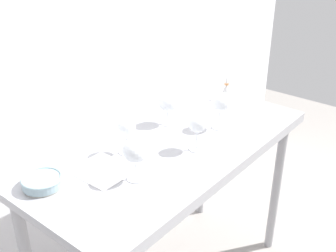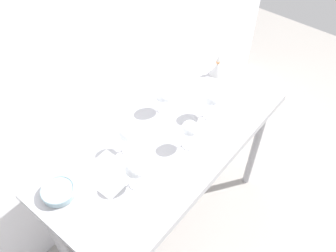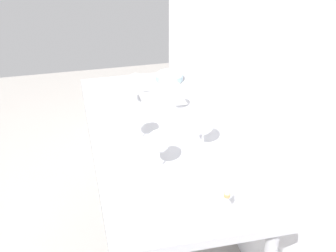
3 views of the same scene
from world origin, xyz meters
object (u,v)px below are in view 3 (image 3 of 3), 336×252
Objects in this scene: wine_glass_far_right at (203,124)px; decanter_funnel at (226,205)px; wine_glass_near_left at (136,84)px; tasting_bowl at (170,77)px; wine_glass_near_center at (138,116)px; wine_glass_near_right at (159,142)px; tasting_sheet_lower at (216,178)px; tasting_sheet_upper at (162,99)px; wine_glass_far_left at (174,91)px.

decanter_funnel is (0.45, -0.05, -0.07)m from wine_glass_far_right.
wine_glass_near_left is 0.37m from tasting_bowl.
wine_glass_near_left is 1.04× the size of wine_glass_near_center.
wine_glass_near_right reaches higher than wine_glass_far_right.
wine_glass_near_center is at bearing -160.21° from tasting_sheet_lower.
tasting_sheet_upper is at bearing -178.89° from decanter_funnel.
wine_glass_far_right is at bearing 160.94° from tasting_sheet_lower.
tasting_sheet_upper is 1.66× the size of decanter_funnel.
tasting_bowl is at bearing 170.02° from wine_glass_far_left.
wine_glass_near_left is 0.19m from tasting_sheet_upper.
tasting_sheet_lower is 1.64× the size of decanter_funnel.
wine_glass_near_right reaches higher than wine_glass_near_left.
wine_glass_near_center reaches higher than tasting_sheet_upper.
wine_glass_near_center is (0.34, -0.05, -0.00)m from wine_glass_near_left.
tasting_sheet_upper is at bearing 168.95° from tasting_sheet_lower.
tasting_sheet_upper is at bearing -22.64° from tasting_bowl.
tasting_sheet_lower is at bearing -3.80° from wine_glass_far_right.
wine_glass_far_right is 0.72× the size of tasting_sheet_upper.
wine_glass_far_right is 0.72m from tasting_bowl.
wine_glass_near_center is (0.21, -0.21, 0.00)m from wine_glass_far_left.
wine_glass_far_left is at bearing 179.65° from decanter_funnel.
tasting_sheet_upper is (-0.50, -0.07, -0.11)m from wine_glass_far_right.
wine_glass_near_center reaches higher than wine_glass_far_right.
wine_glass_near_right is 0.88m from tasting_bowl.
wine_glass_near_right is 0.81× the size of tasting_sheet_lower.
decanter_funnel is (0.32, 0.17, -0.09)m from wine_glass_near_right.
wine_glass_near_right is 1.34× the size of decanter_funnel.
wine_glass_far_left is 1.02× the size of wine_glass_far_right.
wine_glass_near_left is 0.50m from wine_glass_far_right.
wine_glass_near_left is 1.12× the size of tasting_bowl.
tasting_sheet_upper is at bearing 107.07° from wine_glass_near_left.
wine_glass_far_left is 0.30m from wine_glass_near_center.
tasting_sheet_lower is 0.95m from tasting_bowl.
wine_glass_near_right is at bearing -132.96° from tasting_sheet_lower.
wine_glass_near_right is 0.38m from decanter_funnel.
wine_glass_near_left is at bearing 179.34° from wine_glass_near_right.
wine_glass_far_left is at bearing 135.13° from wine_glass_near_center.
decanter_funnel is (0.95, 0.02, 0.04)m from tasting_sheet_upper.
tasting_bowl is (-0.26, 0.23, -0.10)m from wine_glass_near_left.
decanter_funnel is at bearing -24.53° from tasting_sheet_lower.
wine_glass_near_center is 1.24× the size of decanter_funnel.
wine_glass_near_right is 0.65m from tasting_sheet_upper.
wine_glass_near_right reaches higher than tasting_sheet_upper.
wine_glass_near_center is 1.08× the size of tasting_bowl.
wine_glass_near_left is at bearing -169.81° from decanter_funnel.
tasting_bowl is at bearing 176.43° from decanter_funnel.
wine_glass_near_right is at bearing -60.40° from wine_glass_far_right.
wine_glass_near_left is at bearing -41.84° from tasting_bowl.
tasting_bowl is (-0.39, 0.07, -0.10)m from wine_glass_far_left.
tasting_bowl is at bearing 154.88° from wine_glass_near_center.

